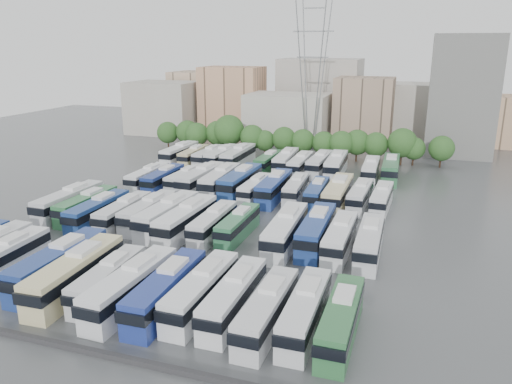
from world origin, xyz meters
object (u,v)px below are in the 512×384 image
(bus_r2_s9, at_px, (296,189))
(bus_r0_s10, at_px, (234,297))
(bus_r0_s9, at_px, (202,290))
(bus_r3_s9, at_px, (320,163))
(bus_r1_s3, at_px, (124,212))
(bus_r0_s7, at_px, (131,286))
(bus_r2_s2, at_px, (163,179))
(bus_r2_s4, at_px, (202,179))
(bus_r1_s5, at_px, (168,215))
(bus_r2_s7, at_px, (255,188))
(bus_r0_s2, at_px, (5,258))
(bus_r2_s11, at_px, (338,193))
(bus_r3_s7, at_px, (286,161))
(electricity_pylon, at_px, (312,69))
(bus_r0_s6, at_px, (108,279))
(bus_r0_s13, at_px, (341,319))
(bus_r1_s0, at_px, (69,202))
(bus_r0_s5, at_px, (76,273))
(bus_r1_s7, at_px, (213,223))
(bus_r2_s3, at_px, (185,179))
(bus_r3_s1, at_px, (194,155))
(bus_r0_s4, at_px, (59,264))
(bus_r2_s10, at_px, (317,193))
(apartment_tower, at_px, (462,96))
(bus_r3_s3, at_px, (223,157))
(bus_r0_s11, at_px, (267,310))
(bus_r1_s13, at_px, (369,241))
(bus_r2_s1, at_px, (148,177))
(bus_r1_s11, at_px, (316,230))
(bus_r1_s2, at_px, (98,211))
(bus_r3_s13, at_px, (391,169))
(bus_r2_s6, at_px, (240,181))
(bus_r3_s12, at_px, (371,170))
(bus_r1_s12, at_px, (340,237))
(bus_r3_s8, at_px, (300,164))
(bus_r2_s8, at_px, (274,187))
(bus_r3_s6, at_px, (268,162))
(bus_r3_s0, at_px, (180,153))
(bus_r2_s12, at_px, (360,196))
(bus_r0_s8, at_px, (167,290))
(bus_r3_s10, at_px, (336,165))
(bus_r0_s12, at_px, (305,311))
(bus_r1_s10, at_px, (286,230))

(bus_r2_s9, bearing_deg, bus_r0_s10, -87.64)
(bus_r0_s9, relative_size, bus_r3_s9, 0.98)
(bus_r1_s3, bearing_deg, bus_r0_s7, -56.77)
(bus_r2_s2, xyz_separation_m, bus_r2_s4, (6.65, 1.07, 0.25))
(bus_r1_s5, height_order, bus_r2_s7, bus_r1_s5)
(bus_r0_s2, distance_m, bus_r0_s9, 23.18)
(bus_r2_s11, xyz_separation_m, bus_r3_s7, (-13.48, 19.19, -0.12))
(electricity_pylon, relative_size, bus_r3_s7, 2.66)
(bus_r0_s6, bearing_deg, bus_r0_s13, -3.64)
(bus_r2_s4, bearing_deg, bus_r1_s0, -123.58)
(bus_r0_s5, distance_m, bus_r1_s7, 19.63)
(bus_r2_s3, height_order, bus_r2_s4, bus_r2_s4)
(bus_r0_s2, xyz_separation_m, bus_r3_s1, (-3.10, 53.59, -0.12))
(bus_r0_s4, distance_m, bus_r2_s10, 40.28)
(apartment_tower, distance_m, bus_r3_s3, 54.59)
(bus_r0_s2, distance_m, bus_r0_s11, 29.99)
(bus_r2_s9, bearing_deg, bus_r1_s13, -57.61)
(bus_r1_s3, relative_size, bus_r2_s4, 0.88)
(bus_r2_s1, bearing_deg, bus_r0_s4, -74.31)
(bus_r1_s11, bearing_deg, bus_r3_s7, 109.91)
(bus_r0_s10, xyz_separation_m, bus_r1_s2, (-26.46, 16.84, 0.01))
(bus_r1_s13, distance_m, bus_r3_s9, 39.21)
(bus_r2_s2, relative_size, bus_r3_s13, 0.88)
(bus_r2_s6, height_order, bus_r3_s1, bus_r2_s6)
(bus_r3_s12, bearing_deg, bus_r1_s12, -91.44)
(bus_r3_s8, bearing_deg, apartment_tower, 45.34)
(bus_r2_s10, bearing_deg, bus_r2_s8, -179.96)
(bus_r1_s7, height_order, bus_r2_s11, bus_r2_s11)
(bus_r0_s10, relative_size, bus_r3_s6, 1.04)
(bus_r1_s0, height_order, bus_r3_s0, bus_r1_s0)
(bus_r3_s12, bearing_deg, bus_r2_s12, -90.97)
(bus_r2_s6, bearing_deg, bus_r2_s10, -3.75)
(bus_r0_s11, height_order, bus_r2_s9, bus_r0_s11)
(bus_r2_s2, bearing_deg, bus_r3_s8, 40.95)
(bus_r3_s9, xyz_separation_m, bus_r3_s13, (13.24, -0.37, 0.10))
(bus_r1_s11, relative_size, bus_r3_s8, 1.09)
(bus_r2_s3, height_order, bus_r3_s9, bus_r3_s9)
(bus_r0_s10, bearing_deg, apartment_tower, 74.59)
(bus_r1_s7, bearing_deg, bus_r0_s13, -43.36)
(bus_r2_s2, height_order, bus_r3_s9, bus_r3_s9)
(bus_r2_s1, bearing_deg, bus_r3_s1, 90.21)
(bus_r0_s6, xyz_separation_m, bus_r0_s13, (22.94, -0.36, 0.06))
(bus_r0_s7, relative_size, bus_r0_s8, 1.01)
(bus_r2_s3, bearing_deg, bus_r0_s5, -77.55)
(bus_r0_s5, distance_m, bus_r3_s13, 60.75)
(bus_r1_s13, bearing_deg, bus_r3_s10, 104.52)
(bus_r3_s10, bearing_deg, bus_r3_s7, 173.97)
(bus_r0_s12, xyz_separation_m, bus_r1_s3, (-29.56, 17.81, -0.02))
(bus_r0_s10, relative_size, bus_r2_s8, 0.92)
(bus_r1_s10, bearing_deg, bus_r1_s5, 175.37)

